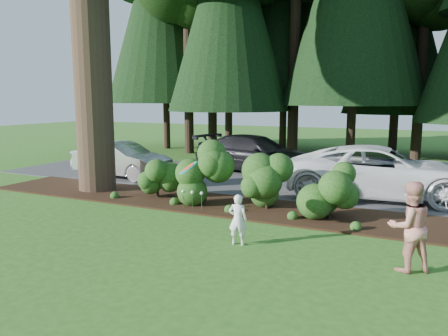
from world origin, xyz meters
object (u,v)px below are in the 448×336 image
Objects in this scene: car_silver_wagon at (121,160)px; car_white_suv at (381,172)px; child at (238,220)px; frisbee at (188,168)px; adult at (409,227)px; car_dark_suv at (255,154)px.

car_white_suv reaches higher than car_silver_wagon.
car_white_suv reaches higher than child.
car_silver_wagon is 9.73m from car_white_suv.
car_silver_wagon is 8.52× the size of frisbee.
frisbee is at bearing -127.65° from car_silver_wagon.
frisbee reaches higher than car_silver_wagon.
adult is (10.81, -5.44, 0.11)m from car_silver_wagon.
car_silver_wagon is 0.79× the size of car_dark_suv.
car_dark_suv is at bearing -47.22° from car_silver_wagon.
frisbee is (-3.47, -6.03, 0.76)m from car_white_suv.
car_silver_wagon is 12.10m from adult.
car_white_suv is 6.16m from car_dark_suv.
car_dark_suv is 3.22× the size of adult.
car_white_suv is 6.08m from adult.
adult is at bearing -135.63° from car_dark_suv.
child is at bearing -152.43° from car_dark_suv.
adult reaches higher than car_silver_wagon.
car_silver_wagon is 9.22m from child.
car_silver_wagon is at bearing -45.48° from child.
car_silver_wagon is 3.80× the size of child.
car_silver_wagon is at bearing -58.20° from adult.
car_white_suv is at bearing -120.04° from child.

